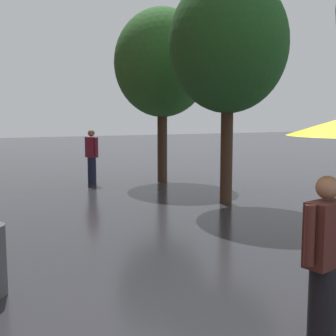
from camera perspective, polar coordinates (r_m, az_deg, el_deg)
street_tree_1 at (r=10.82m, az=7.74°, el=15.39°), size 2.79×2.79×5.38m
street_tree_2 at (r=14.20m, az=-0.75°, el=13.27°), size 3.00×3.00×5.42m
pedestrian_walking_midground at (r=13.85m, az=-9.77°, el=1.48°), size 0.33×0.56×1.68m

